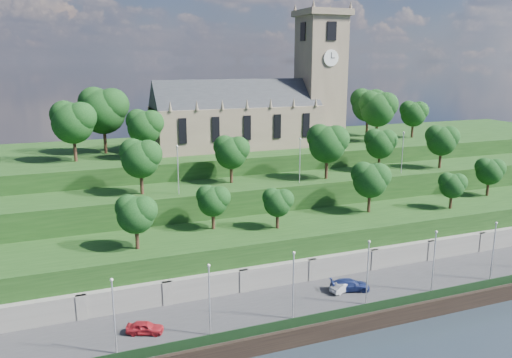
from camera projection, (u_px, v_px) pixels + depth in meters
name	position (u px, v px, depth m)	size (l,w,h in m)	color
ground	(390.00, 325.00, 60.74)	(320.00, 320.00, 0.00)	black
promenade	(364.00, 297.00, 65.97)	(160.00, 12.00, 2.00)	#2D2D30
quay_wall	(391.00, 317.00, 60.44)	(160.00, 0.50, 2.20)	black
fence	(389.00, 304.00, 60.69)	(160.00, 0.10, 1.20)	black
retaining_wall	(341.00, 269.00, 71.05)	(160.00, 2.10, 5.00)	slate
embankment_lower	(321.00, 245.00, 76.18)	(160.00, 12.00, 8.00)	#163612
embankment_upper	(291.00, 213.00, 85.72)	(160.00, 10.00, 12.00)	#163612
hilltop	(249.00, 178.00, 104.46)	(160.00, 32.00, 15.00)	#163612
church	(260.00, 108.00, 97.63)	(38.60, 12.35, 27.60)	#71624F
trees_lower	(337.00, 188.00, 75.22)	(67.10, 8.66, 8.10)	#331D14
trees_upper	(310.00, 145.00, 83.15)	(60.48, 8.70, 9.25)	#331D14
trees_hilltop	(245.00, 111.00, 95.77)	(76.62, 16.39, 11.97)	#331D14
lamp_posts_promenade	(368.00, 268.00, 60.75)	(60.36, 0.36, 8.38)	#B2B2B7
lamp_posts_upper	(300.00, 157.00, 80.62)	(40.36, 0.36, 7.41)	#B2B2B7
car_left	(145.00, 328.00, 55.06)	(1.65, 4.11, 1.40)	#A31B23
car_middle	(343.00, 287.00, 65.14)	(1.34, 3.84, 1.27)	#9FA0A4
car_right	(350.00, 285.00, 65.44)	(2.12, 5.20, 1.51)	navy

